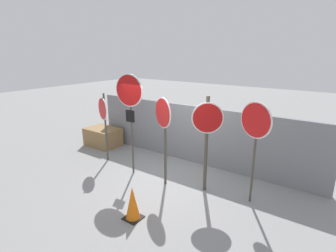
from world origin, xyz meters
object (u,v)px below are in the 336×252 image
stop_sign_0 (103,114)px  traffic_cone_0 (133,203)px  stop_sign_4 (255,127)px  storage_crate (103,137)px  stop_sign_2 (163,121)px  stop_sign_3 (207,130)px  stop_sign_1 (129,98)px

stop_sign_0 → traffic_cone_0: bearing=-9.2°
stop_sign_4 → storage_crate: bearing=-164.8°
stop_sign_2 → stop_sign_3: size_ratio=0.96×
stop_sign_3 → stop_sign_4: size_ratio=1.01×
stop_sign_3 → traffic_cone_0: stop_sign_3 is taller
stop_sign_1 → traffic_cone_0: stop_sign_1 is taller
stop_sign_1 → stop_sign_4: (3.17, 0.43, -0.35)m
stop_sign_1 → stop_sign_2: (1.09, -0.00, -0.45)m
stop_sign_3 → stop_sign_0: bearing=150.7°
stop_sign_1 → stop_sign_4: 3.22m
stop_sign_0 → stop_sign_1: bearing=14.7°
stop_sign_0 → traffic_cone_0: size_ratio=2.98×
stop_sign_4 → storage_crate: 5.82m
stop_sign_2 → stop_sign_3: (1.02, 0.30, -0.11)m
stop_sign_2 → stop_sign_4: bearing=38.0°
storage_crate → stop_sign_0: bearing=-38.1°
stop_sign_0 → storage_crate: bearing=165.3°
stop_sign_3 → stop_sign_4: 1.08m
stop_sign_3 → stop_sign_2: bearing=165.5°
stop_sign_2 → traffic_cone_0: bearing=-51.3°
stop_sign_4 → storage_crate: size_ratio=1.94×
stop_sign_2 → storage_crate: stop_sign_2 is taller
stop_sign_0 → storage_crate: (-1.14, 0.89, -1.18)m
traffic_cone_0 → stop_sign_3: bearing=69.6°
storage_crate → traffic_cone_0: bearing=-34.3°
stop_sign_0 → stop_sign_1: (1.28, -0.20, 0.63)m
stop_sign_1 → storage_crate: 3.21m
stop_sign_2 → storage_crate: size_ratio=1.89×
traffic_cone_0 → stop_sign_4: bearing=48.5°
stop_sign_1 → stop_sign_3: bearing=3.6°
stop_sign_1 → traffic_cone_0: 2.75m
stop_sign_0 → stop_sign_4: size_ratio=0.91×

